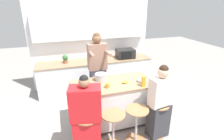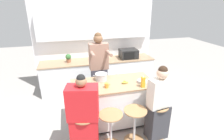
% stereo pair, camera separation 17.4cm
% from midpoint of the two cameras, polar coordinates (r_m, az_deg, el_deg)
% --- Properties ---
extents(ground_plane, '(16.00, 16.00, 0.00)m').
position_cam_midpoint_polar(ground_plane, '(4.03, 1.60, -16.22)').
color(ground_plane, gray).
extents(wall_back, '(3.51, 0.22, 2.70)m').
position_cam_midpoint_polar(wall_back, '(5.23, -4.49, 11.24)').
color(wall_back, white).
rests_on(wall_back, ground_plane).
extents(back_counter, '(3.26, 0.70, 0.89)m').
position_cam_midpoint_polar(back_counter, '(5.22, -3.48, -1.33)').
color(back_counter, silver).
rests_on(back_counter, ground_plane).
extents(kitchen_island, '(1.67, 0.81, 0.93)m').
position_cam_midpoint_polar(kitchen_island, '(3.76, 1.67, -10.55)').
color(kitchen_island, black).
rests_on(kitchen_island, ground_plane).
extents(bar_stool_leftmost, '(0.41, 0.41, 0.69)m').
position_cam_midpoint_polar(bar_stool_leftmost, '(3.18, -7.23, -18.93)').
color(bar_stool_leftmost, '#997047').
rests_on(bar_stool_leftmost, ground_plane).
extents(bar_stool_center_left, '(0.41, 0.41, 0.69)m').
position_cam_midpoint_polar(bar_stool_center_left, '(3.21, 1.26, -18.39)').
color(bar_stool_center_left, '#997047').
rests_on(bar_stool_center_left, ground_plane).
extents(bar_stool_center_right, '(0.41, 0.41, 0.69)m').
position_cam_midpoint_polar(bar_stool_center_right, '(3.33, 8.97, -16.90)').
color(bar_stool_center_right, '#997047').
rests_on(bar_stool_center_right, ground_plane).
extents(bar_stool_rightmost, '(0.41, 0.41, 0.69)m').
position_cam_midpoint_polar(bar_stool_rightmost, '(3.54, 15.58, -14.95)').
color(bar_stool_rightmost, '#997047').
rests_on(bar_stool_rightmost, ground_plane).
extents(person_cooking, '(0.44, 0.56, 1.84)m').
position_cam_midpoint_polar(person_cooking, '(4.13, -3.04, -0.54)').
color(person_cooking, '#383842').
rests_on(person_cooking, ground_plane).
extents(person_wrapped_blanket, '(0.55, 0.39, 1.46)m').
position_cam_midpoint_polar(person_wrapped_blanket, '(2.98, -7.53, -15.26)').
color(person_wrapped_blanket, red).
rests_on(person_wrapped_blanket, ground_plane).
extents(person_seated_near, '(0.46, 0.32, 1.46)m').
position_cam_midpoint_polar(person_seated_near, '(3.38, 16.50, -11.44)').
color(person_seated_near, '#333338').
rests_on(person_seated_near, ground_plane).
extents(cooking_pot, '(0.34, 0.26, 0.14)m').
position_cam_midpoint_polar(cooking_pot, '(3.64, -2.19, -2.22)').
color(cooking_pot, '#B7BABC').
rests_on(cooking_pot, kitchen_island).
extents(fruit_bowl, '(0.20, 0.20, 0.06)m').
position_cam_midpoint_polar(fruit_bowl, '(3.61, 11.21, -3.68)').
color(fruit_bowl, '#B7BABC').
rests_on(fruit_bowl, kitchen_island).
extents(mixing_bowl_steel, '(0.19, 0.19, 0.06)m').
position_cam_midpoint_polar(mixing_bowl_steel, '(3.43, -8.66, -4.87)').
color(mixing_bowl_steel, silver).
rests_on(mixing_bowl_steel, kitchen_island).
extents(coffee_cup_near, '(0.11, 0.08, 0.09)m').
position_cam_midpoint_polar(coffee_cup_near, '(3.33, -0.25, -5.06)').
color(coffee_cup_near, orange).
rests_on(coffee_cup_near, kitchen_island).
extents(banana_bunch, '(0.16, 0.12, 0.05)m').
position_cam_midpoint_polar(banana_bunch, '(3.53, 5.56, -4.00)').
color(banana_bunch, yellow).
rests_on(banana_bunch, kitchen_island).
extents(juice_carton, '(0.07, 0.07, 0.22)m').
position_cam_midpoint_polar(juice_carton, '(3.40, 11.56, -3.88)').
color(juice_carton, gold).
rests_on(juice_carton, kitchen_island).
extents(microwave, '(0.51, 0.40, 0.27)m').
position_cam_midpoint_polar(microwave, '(5.23, 6.37, 5.30)').
color(microwave, black).
rests_on(microwave, back_counter).
extents(potted_plant, '(0.16, 0.16, 0.24)m').
position_cam_midpoint_polar(potted_plant, '(4.95, -13.07, 3.89)').
color(potted_plant, '#93563D').
rests_on(potted_plant, back_counter).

